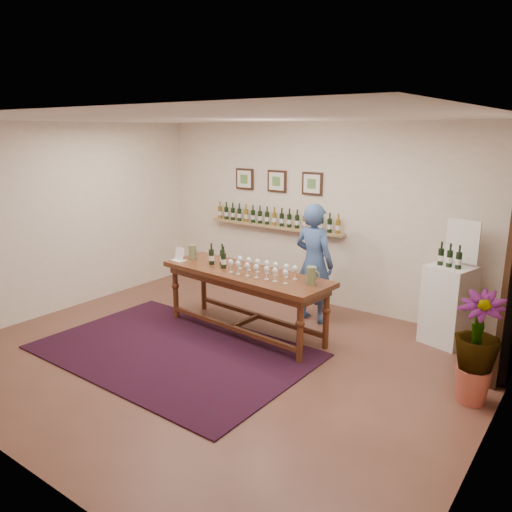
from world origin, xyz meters
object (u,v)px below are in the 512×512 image
Objects in this scene: display_pedestal at (448,305)px; potted_plant at (476,348)px; person at (314,263)px; tasting_table at (245,281)px.

display_pedestal is 1.49m from potted_plant.
potted_plant is 2.64m from person.
display_pedestal reaches higher than tasting_table.
display_pedestal is 1.85m from person.
person is at bearing 157.08° from potted_plant.
potted_plant is (0.64, -1.34, 0.07)m from display_pedestal.
display_pedestal is at bearing 33.54° from tasting_table.
person reaches higher than potted_plant.
tasting_table is 1.07m from person.
display_pedestal is 1.02× the size of potted_plant.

